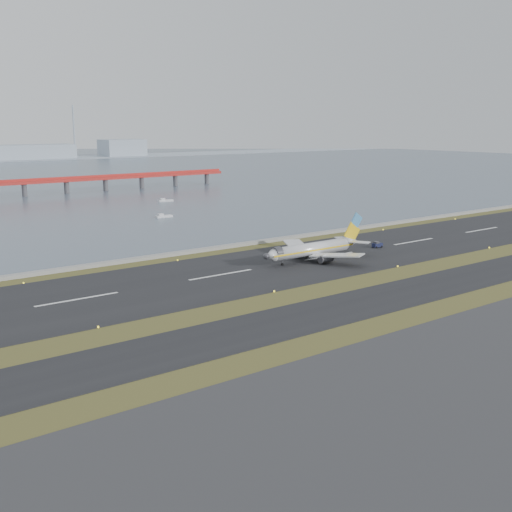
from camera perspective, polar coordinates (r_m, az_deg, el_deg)
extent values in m
plane|color=#384518|center=(148.61, 3.45, -3.83)|extent=(1000.00, 1000.00, 0.00)
cube|color=black|center=(140.14, 6.68, -4.84)|extent=(1000.00, 18.00, 0.10)
cube|color=black|center=(171.60, -3.14, -1.68)|extent=(1000.00, 45.00, 0.10)
cube|color=gray|center=(196.41, -8.10, 0.07)|extent=(1000.00, 2.50, 1.00)
cube|color=#AA211D|center=(376.94, -19.94, 6.13)|extent=(260.00, 5.00, 1.60)
cube|color=#AA211D|center=(376.82, -19.95, 6.36)|extent=(260.00, 0.40, 1.40)
cylinder|color=#4C4C51|center=(377.36, -19.89, 5.45)|extent=(2.80, 2.80, 7.00)
cylinder|color=#4C4C51|center=(416.60, -7.18, 6.59)|extent=(2.80, 2.80, 7.00)
cube|color=#98A5B3|center=(765.18, -19.98, 8.68)|extent=(110.00, 35.00, 16.00)
cube|color=#98A5B3|center=(809.94, -11.80, 9.40)|extent=(50.00, 35.00, 20.00)
cylinder|color=#98A5B3|center=(785.05, -15.87, 10.60)|extent=(1.80, 1.80, 60.00)
cylinder|color=silver|center=(188.88, 4.91, 0.61)|extent=(28.00, 3.80, 3.80)
cone|color=silver|center=(178.90, 1.22, 0.02)|extent=(3.20, 3.80, 3.80)
cone|color=silver|center=(199.96, 8.34, 1.24)|extent=(5.00, 3.80, 3.80)
cube|color=yellow|center=(187.50, 5.31, 0.52)|extent=(31.00, 0.06, 0.45)
cube|color=yellow|center=(190.27, 4.52, 0.70)|extent=(31.00, 0.06, 0.45)
cube|color=silver|center=(184.50, 7.19, 0.07)|extent=(11.31, 15.89, 1.66)
cube|color=silver|center=(196.66, 3.71, 0.87)|extent=(11.31, 15.89, 1.66)
cylinder|color=#39393E|center=(185.32, 6.27, -0.23)|extent=(4.20, 2.10, 2.10)
cylinder|color=#39393E|center=(193.95, 3.82, 0.35)|extent=(4.20, 2.10, 2.10)
cube|color=yellow|center=(200.03, 8.53, 2.08)|extent=(6.80, 0.35, 6.85)
cube|color=#468EC7|center=(200.81, 8.94, 3.17)|extent=(4.85, 0.37, 4.90)
cube|color=silver|center=(197.51, 9.20, 1.23)|extent=(5.64, 6.80, 0.22)
cube|color=silver|center=(202.69, 7.64, 1.54)|extent=(5.64, 6.80, 0.22)
cylinder|color=black|center=(182.40, 2.34, -0.74)|extent=(0.80, 0.28, 0.80)
cylinder|color=black|center=(188.48, 5.81, -0.35)|extent=(1.00, 0.38, 1.00)
cylinder|color=black|center=(192.49, 4.66, -0.07)|extent=(1.00, 0.38, 1.00)
cube|color=#141939|center=(212.17, 10.73, 0.97)|extent=(3.41, 2.11, 1.23)
cube|color=#39393E|center=(211.75, 10.66, 1.18)|extent=(1.56, 1.65, 0.71)
cylinder|color=black|center=(210.94, 10.65, 0.75)|extent=(0.74, 0.37, 0.71)
cylinder|color=black|center=(212.10, 10.35, 0.83)|extent=(0.74, 0.37, 0.71)
cylinder|color=black|center=(212.46, 11.09, 0.82)|extent=(0.74, 0.37, 0.71)
cylinder|color=black|center=(213.62, 10.79, 0.89)|extent=(0.74, 0.37, 0.71)
cube|color=silver|center=(278.68, -8.17, 3.50)|extent=(7.40, 2.60, 0.94)
cube|color=silver|center=(277.87, -8.46, 3.64)|extent=(2.16, 1.76, 0.94)
cube|color=silver|center=(335.22, -8.03, 4.89)|extent=(7.90, 3.67, 0.98)
cube|color=silver|center=(334.58, -8.29, 5.02)|extent=(2.44, 2.09, 0.98)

